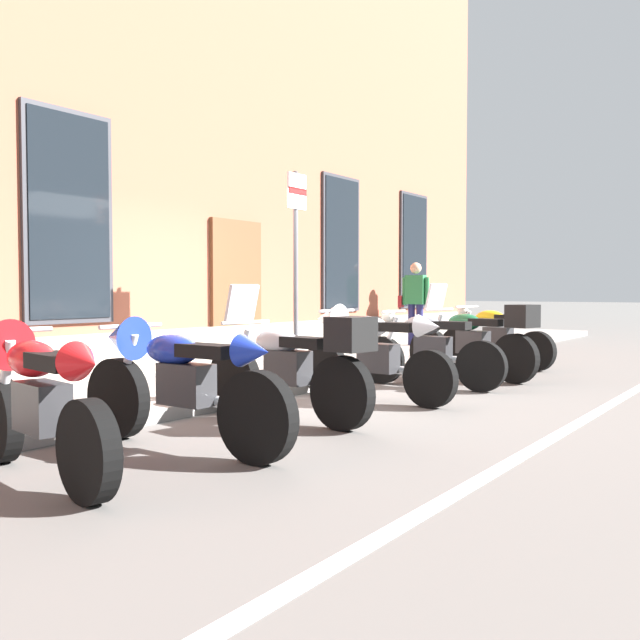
# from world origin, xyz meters

# --- Properties ---
(ground_plane) EXTENTS (140.00, 140.00, 0.00)m
(ground_plane) POSITION_xyz_m (0.00, 0.00, 0.00)
(ground_plane) COLOR #565451
(sidewalk) EXTENTS (26.63, 2.29, 0.13)m
(sidewalk) POSITION_xyz_m (0.00, 1.14, 0.07)
(sidewalk) COLOR gray
(sidewalk) RESTS_ON ground_plane
(lane_stripe) EXTENTS (26.63, 0.12, 0.01)m
(lane_stripe) POSITION_xyz_m (0.00, -3.20, 0.00)
(lane_stripe) COLOR silver
(lane_stripe) RESTS_ON ground_plane
(brick_pub_facade) EXTENTS (20.63, 6.47, 10.94)m
(brick_pub_facade) POSITION_xyz_m (-0.00, 5.47, 5.46)
(brick_pub_facade) COLOR brown
(brick_pub_facade) RESTS_ON ground_plane
(motorcycle_red_sport) EXTENTS (0.68, 1.97, 1.04)m
(motorcycle_red_sport) POSITION_xyz_m (-3.96, -0.78, 0.57)
(motorcycle_red_sport) COLOR black
(motorcycle_red_sport) RESTS_ON ground_plane
(motorcycle_blue_sport) EXTENTS (0.62, 2.20, 1.02)m
(motorcycle_blue_sport) POSITION_xyz_m (-2.83, -0.90, 0.56)
(motorcycle_blue_sport) COLOR black
(motorcycle_blue_sport) RESTS_ON ground_plane
(motorcycle_silver_touring) EXTENTS (0.69, 2.09, 1.29)m
(motorcycle_silver_touring) POSITION_xyz_m (-1.41, -0.98, 0.54)
(motorcycle_silver_touring) COLOR black
(motorcycle_silver_touring) RESTS_ON ground_plane
(motorcycle_white_sport) EXTENTS (0.62, 2.04, 1.08)m
(motorcycle_white_sport) POSITION_xyz_m (0.11, -0.90, 0.58)
(motorcycle_white_sport) COLOR black
(motorcycle_white_sport) RESTS_ON ground_plane
(motorcycle_grey_naked) EXTENTS (0.62, 2.01, 0.98)m
(motorcycle_grey_naked) POSITION_xyz_m (1.45, -0.98, 0.48)
(motorcycle_grey_naked) COLOR black
(motorcycle_grey_naked) RESTS_ON ground_plane
(motorcycle_green_touring) EXTENTS (0.84, 2.09, 1.33)m
(motorcycle_green_touring) POSITION_xyz_m (2.59, -1.17, 0.56)
(motorcycle_green_touring) COLOR black
(motorcycle_green_touring) RESTS_ON ground_plane
(motorcycle_yellow_naked) EXTENTS (0.66, 2.03, 0.98)m
(motorcycle_yellow_naked) POSITION_xyz_m (4.17, -0.82, 0.48)
(motorcycle_yellow_naked) COLOR black
(motorcycle_yellow_naked) RESTS_ON ground_plane
(pedestrian_striped_shirt) EXTENTS (0.22, 0.66, 1.66)m
(pedestrian_striped_shirt) POSITION_xyz_m (6.09, 1.56, 1.06)
(pedestrian_striped_shirt) COLOR #1E1E4C
(pedestrian_striped_shirt) RESTS_ON sidewalk
(parking_sign) EXTENTS (0.36, 0.07, 2.59)m
(parking_sign) POSITION_xyz_m (0.50, 0.39, 1.80)
(parking_sign) COLOR #4C4C51
(parking_sign) RESTS_ON sidewalk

